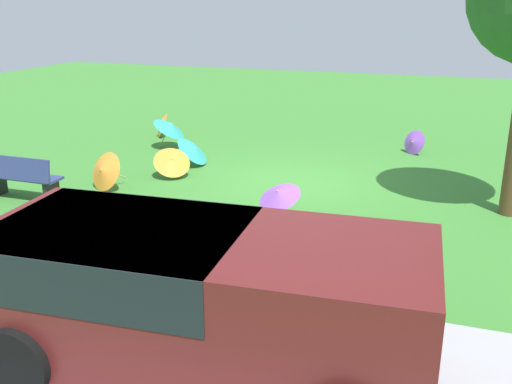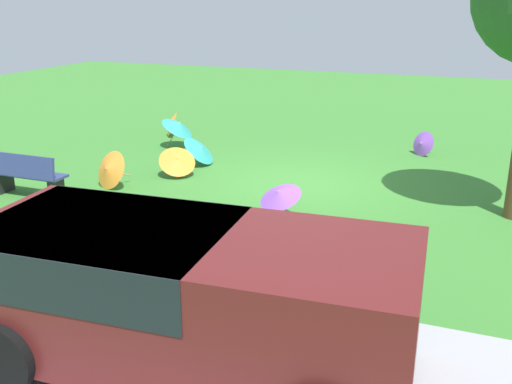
# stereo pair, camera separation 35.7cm
# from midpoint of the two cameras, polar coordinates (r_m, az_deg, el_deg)

# --- Properties ---
(ground) EXTENTS (40.00, 40.00, 0.00)m
(ground) POSITION_cam_midpoint_polar(r_m,az_deg,el_deg) (12.48, 4.91, 0.75)
(ground) COLOR #387A2D
(road_strip) EXTENTS (40.00, 3.90, 0.01)m
(road_strip) POSITION_cam_midpoint_polar(r_m,az_deg,el_deg) (6.84, -12.21, -15.47)
(road_strip) COLOR #9E9EA3
(road_strip) RESTS_ON ground
(van_dark) EXTENTS (4.70, 2.35, 1.53)m
(van_dark) POSITION_cam_midpoint_polar(r_m,az_deg,el_deg) (6.18, -6.32, -9.22)
(van_dark) COLOR #591919
(van_dark) RESTS_ON ground
(park_bench) EXTENTS (1.60, 0.48, 0.90)m
(park_bench) POSITION_cam_midpoint_polar(r_m,az_deg,el_deg) (12.32, -20.75, 1.62)
(park_bench) COLOR navy
(park_bench) RESTS_ON ground
(parasol_orange_0) EXTENTS (0.80, 0.84, 0.73)m
(parasol_orange_0) POSITION_cam_midpoint_polar(r_m,az_deg,el_deg) (16.95, -7.81, 6.63)
(parasol_orange_0) COLOR tan
(parasol_orange_0) RESTS_ON ground
(parasol_orange_1) EXTENTS (0.94, 0.89, 0.80)m
(parasol_orange_1) POSITION_cam_midpoint_polar(r_m,az_deg,el_deg) (12.44, -13.41, 2.17)
(parasol_orange_1) COLOR tan
(parasol_orange_1) RESTS_ON ground
(parasol_teal_0) EXTENTS (0.89, 0.91, 0.90)m
(parasol_teal_0) POSITION_cam_midpoint_polar(r_m,az_deg,el_deg) (15.57, -6.90, 6.45)
(parasol_teal_0) COLOR tan
(parasol_teal_0) RESTS_ON ground
(parasol_purple_0) EXTENTS (0.68, 0.65, 0.63)m
(parasol_purple_0) POSITION_cam_midpoint_polar(r_m,az_deg,el_deg) (15.30, 16.56, 4.56)
(parasol_purple_0) COLOR tan
(parasol_purple_0) RESTS_ON ground
(parasol_teal_1) EXTENTS (0.75, 0.88, 0.71)m
(parasol_teal_1) POSITION_cam_midpoint_polar(r_m,az_deg,el_deg) (13.90, -4.73, 4.19)
(parasol_teal_1) COLOR tan
(parasol_teal_1) RESTS_ON ground
(parasol_purple_2) EXTENTS (1.02, 1.02, 0.71)m
(parasol_purple_2) POSITION_cam_midpoint_polar(r_m,az_deg,el_deg) (10.32, 3.30, -0.25)
(parasol_purple_2) COLOR tan
(parasol_purple_2) RESTS_ON ground
(parasol_orange_2) EXTENTS (1.07, 1.06, 0.69)m
(parasol_orange_2) POSITION_cam_midpoint_polar(r_m,az_deg,el_deg) (12.98, -6.91, 3.11)
(parasol_orange_2) COLOR tan
(parasol_orange_2) RESTS_ON ground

